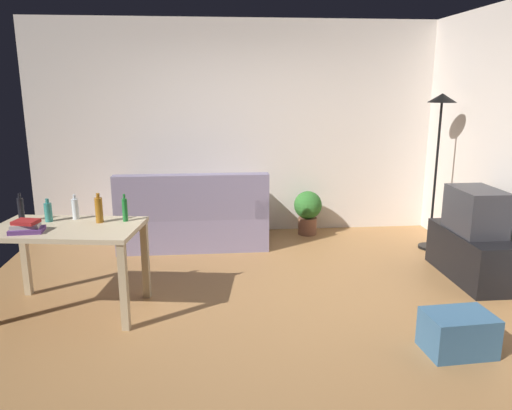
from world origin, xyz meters
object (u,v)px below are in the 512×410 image
object	(u,v)px
couch	(194,220)
desk	(68,239)
bottle_tall	(48,212)
bottle_green	(125,209)
bottle_clear	(75,209)
tv_stand	(471,255)
book_stack	(26,227)
tv	(476,211)
torchiere_lamp	(440,129)
potted_plant	(308,209)
storage_box	(458,333)
bottle_dark	(21,209)
bottle_amber	(99,210)

from	to	relation	value
couch	desk	world-z (taller)	couch
bottle_tall	bottle_green	world-z (taller)	bottle_green
bottle_clear	tv_stand	bearing A→B (deg)	2.74
desk	book_stack	xyz separation A→B (m)	(-0.27, -0.14, 0.15)
bottle_tall	couch	bearing A→B (deg)	52.99
tv	torchiere_lamp	xyz separation A→B (m)	(-0.00, 0.93, 0.71)
couch	bottle_green	world-z (taller)	bottle_green
desk	tv_stand	bearing A→B (deg)	14.58
potted_plant	bottle_tall	world-z (taller)	bottle_tall
storage_box	bottle_clear	distance (m)	3.26
couch	tv_stand	bearing A→B (deg)	154.88
tv	potted_plant	distance (m)	2.15
tv_stand	bottle_dark	distance (m)	4.27
tv_stand	book_stack	xyz separation A→B (m)	(-4.06, -0.55, 0.56)
desk	bottle_dark	world-z (taller)	bottle_dark
bottle_clear	bottle_green	bearing A→B (deg)	-13.96
couch	bottle_dark	distance (m)	2.16
couch	storage_box	world-z (taller)	couch
bottle_dark	bottle_tall	distance (m)	0.23
couch	book_stack	size ratio (longest dim) A/B	6.62
desk	storage_box	size ratio (longest dim) A/B	2.69
torchiere_lamp	book_stack	distance (m)	4.37
storage_box	bottle_green	xyz separation A→B (m)	(-2.51, 1.07, 0.71)
tv	bottle_tall	distance (m)	4.00
tv_stand	storage_box	size ratio (longest dim) A/B	2.29
tv_stand	storage_box	distance (m)	1.59
storage_box	bottle_green	world-z (taller)	bottle_green
potted_plant	bottle_dark	distance (m)	3.45
couch	bottle_tall	size ratio (longest dim) A/B	8.73
bottle_amber	bottle_green	size ratio (longest dim) A/B	1.07
storage_box	desk	bearing A→B (deg)	162.22
couch	bottle_green	distance (m)	1.78
potted_plant	storage_box	distance (m)	3.04
bottle_amber	storage_box	bearing A→B (deg)	-21.09
couch	bottle_green	xyz separation A→B (m)	(-0.52, -1.61, 0.56)
bottle_amber	desk	bearing A→B (deg)	-159.12
desk	bottle_green	world-z (taller)	bottle_green
storage_box	book_stack	bearing A→B (deg)	165.90
tv	book_stack	distance (m)	4.10
bottle_green	torchiere_lamp	bearing A→B (deg)	20.18
storage_box	bottle_clear	xyz separation A→B (m)	(-2.95, 1.18, 0.70)
desk	bottle_clear	xyz separation A→B (m)	(0.02, 0.23, 0.20)
bottle_amber	book_stack	xyz separation A→B (m)	(-0.52, -0.24, -0.07)
bottle_tall	bottle_green	xyz separation A→B (m)	(0.65, -0.05, 0.02)
tv_stand	bottle_tall	bearing A→B (deg)	93.45
tv	book_stack	xyz separation A→B (m)	(-4.07, -0.55, 0.10)
bottle_dark	bottle_amber	distance (m)	0.68
bottle_dark	bottle_green	bearing A→B (deg)	-4.36
tv_stand	bottle_clear	size ratio (longest dim) A/B	5.01
tv	storage_box	distance (m)	1.68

